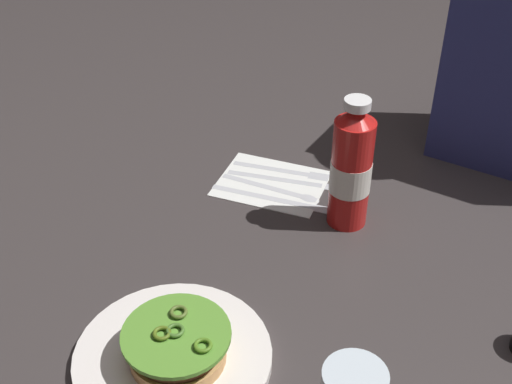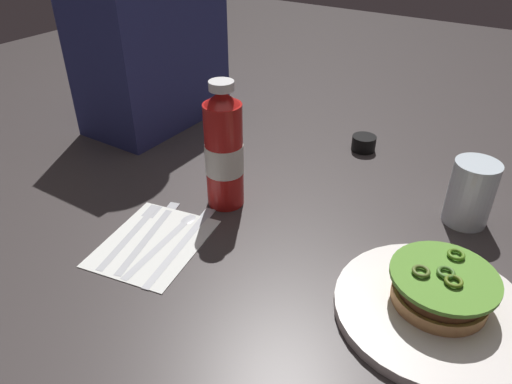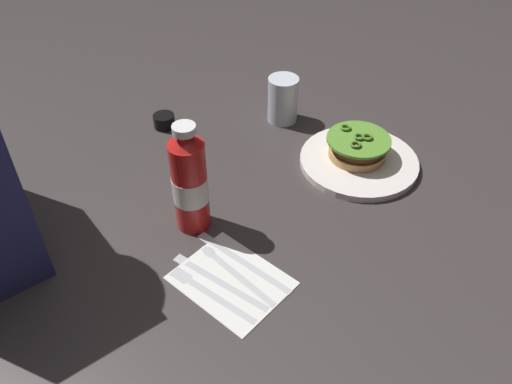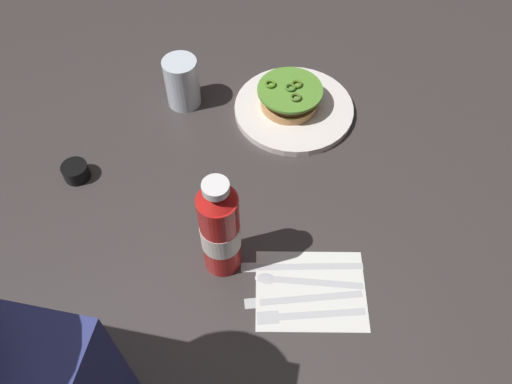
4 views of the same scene
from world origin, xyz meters
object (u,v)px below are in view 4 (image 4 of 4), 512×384
(water_glass, at_px, (182,82))
(steak_knife, at_px, (294,266))
(dinner_plate, at_px, (294,109))
(spoon_utensil, at_px, (293,280))
(butter_knife, at_px, (296,299))
(burger_sandwich, at_px, (290,97))
(condiment_cup, at_px, (76,171))
(fork_utensil, at_px, (301,315))
(napkin, at_px, (311,290))
(ketchup_bottle, at_px, (220,230))

(water_glass, height_order, steak_knife, water_glass)
(dinner_plate, bearing_deg, spoon_utensil, 98.72)
(steak_knife, distance_m, butter_knife, 0.06)
(burger_sandwich, distance_m, spoon_utensil, 0.41)
(condiment_cup, bearing_deg, fork_utensil, 157.03)
(condiment_cup, height_order, butter_knife, condiment_cup)
(water_glass, bearing_deg, burger_sandwich, -175.36)
(burger_sandwich, bearing_deg, water_glass, 4.64)
(burger_sandwich, distance_m, fork_utensil, 0.47)
(napkin, bearing_deg, butter_knife, 44.91)
(butter_knife, bearing_deg, ketchup_bottle, -19.48)
(ketchup_bottle, bearing_deg, water_glass, -64.60)
(napkin, xyz_separation_m, butter_knife, (0.02, 0.02, 0.00))
(ketchup_bottle, height_order, condiment_cup, ketchup_bottle)
(dinner_plate, relative_size, napkin, 1.38)
(steak_knife, xyz_separation_m, spoon_utensil, (-0.00, 0.03, 0.00))
(burger_sandwich, relative_size, condiment_cup, 2.71)
(steak_knife, height_order, fork_utensil, same)
(dinner_plate, bearing_deg, steak_knife, 98.90)
(burger_sandwich, relative_size, water_glass, 1.24)
(dinner_plate, distance_m, napkin, 0.42)
(burger_sandwich, height_order, condiment_cup, burger_sandwich)
(steak_knife, height_order, spoon_utensil, same)
(steak_knife, relative_size, butter_knife, 1.09)
(butter_knife, height_order, fork_utensil, same)
(spoon_utensil, distance_m, butter_knife, 0.03)
(ketchup_bottle, xyz_separation_m, condiment_cup, (0.32, -0.12, -0.09))
(burger_sandwich, height_order, napkin, burger_sandwich)
(condiment_cup, relative_size, butter_knife, 0.26)
(dinner_plate, height_order, burger_sandwich, burger_sandwich)
(ketchup_bottle, xyz_separation_m, butter_knife, (-0.13, 0.05, -0.10))
(dinner_plate, distance_m, water_glass, 0.24)
(napkin, relative_size, butter_knife, 0.95)
(condiment_cup, height_order, napkin, condiment_cup)
(dinner_plate, relative_size, ketchup_bottle, 1.14)
(burger_sandwich, xyz_separation_m, steak_knife, (-0.07, 0.37, -0.03))
(steak_knife, bearing_deg, ketchup_bottle, 5.30)
(ketchup_bottle, distance_m, water_glass, 0.41)
(ketchup_bottle, height_order, water_glass, ketchup_bottle)
(ketchup_bottle, distance_m, fork_utensil, 0.19)
(condiment_cup, bearing_deg, ketchup_bottle, 158.81)
(burger_sandwich, xyz_separation_m, butter_knife, (-0.08, 0.43, -0.03))
(condiment_cup, bearing_deg, burger_sandwich, -145.34)
(ketchup_bottle, xyz_separation_m, napkin, (-0.16, 0.03, -0.10))
(condiment_cup, bearing_deg, butter_knife, 159.31)
(ketchup_bottle, relative_size, condiment_cup, 4.41)
(water_glass, height_order, condiment_cup, water_glass)
(napkin, height_order, butter_knife, butter_knife)
(burger_sandwich, xyz_separation_m, napkin, (-0.10, 0.41, -0.04))
(water_glass, height_order, napkin, water_glass)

